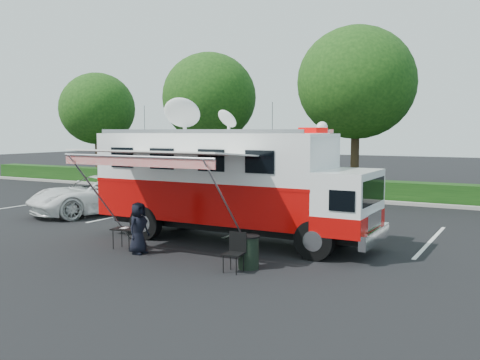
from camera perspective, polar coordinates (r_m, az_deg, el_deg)
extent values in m
plane|color=black|center=(16.98, -0.82, -6.53)|extent=(120.00, 120.00, 0.00)
cube|color=#9E998E|center=(26.01, 19.25, -2.52)|extent=(60.00, 0.35, 0.15)
cube|color=black|center=(26.84, 19.60, -1.38)|extent=(60.00, 1.20, 1.00)
cylinder|color=black|center=(37.99, -14.87, 2.90)|extent=(0.44, 0.44, 4.00)
ellipsoid|color=#14380F|center=(37.99, -14.98, 7.36)|extent=(5.12, 5.12, 4.86)
cylinder|color=black|center=(32.43, -3.28, 3.03)|extent=(0.44, 0.44, 4.40)
ellipsoid|color=#14380F|center=(32.46, -3.31, 8.79)|extent=(5.63, 5.63, 5.35)
cylinder|color=black|center=(28.67, 12.16, 3.03)|extent=(0.44, 0.44, 4.80)
ellipsoid|color=#14380F|center=(28.75, 12.30, 10.12)|extent=(6.14, 6.14, 5.84)
cube|color=silver|center=(27.31, -20.92, -2.36)|extent=(0.12, 5.50, 0.01)
cube|color=silver|center=(23.09, -11.23, -3.46)|extent=(0.12, 5.50, 0.01)
cube|color=silver|center=(19.81, 2.23, -4.81)|extent=(0.12, 5.50, 0.01)
cube|color=silver|center=(17.99, 19.68, -6.16)|extent=(0.12, 5.50, 0.01)
cube|color=black|center=(16.88, -0.82, -4.73)|extent=(8.50, 1.38, 0.30)
cylinder|color=black|center=(14.58, 7.95, -6.38)|extent=(1.09, 0.32, 1.09)
cylinder|color=black|center=(16.60, 10.65, -4.99)|extent=(1.09, 0.32, 1.09)
cylinder|color=black|center=(17.42, -10.00, -4.49)|extent=(1.09, 0.32, 1.09)
cylinder|color=black|center=(19.14, -5.91, -3.56)|extent=(1.09, 0.32, 1.09)
cube|color=silver|center=(15.19, 14.17, -5.83)|extent=(0.20, 2.47, 0.40)
cube|color=white|center=(15.24, 11.55, -2.16)|extent=(1.38, 2.47, 1.68)
cube|color=#B30907|center=(15.33, 11.51, -4.36)|extent=(1.40, 2.49, 0.54)
cube|color=black|center=(15.03, 13.91, -1.18)|extent=(0.12, 2.17, 0.69)
cube|color=#B30907|center=(17.12, -2.84, -2.08)|extent=(7.51, 2.47, 1.19)
cube|color=#B30907|center=(17.05, -2.85, -0.11)|extent=(7.53, 2.49, 0.10)
cube|color=white|center=(17.00, -2.86, 2.38)|extent=(7.51, 2.47, 1.38)
cube|color=silver|center=(16.97, -2.87, 4.85)|extent=(7.51, 2.47, 0.08)
cube|color=#CC0505|center=(15.47, 7.82, 5.28)|extent=(0.54, 0.94, 0.16)
sphere|color=white|center=(16.43, 8.75, 5.61)|extent=(0.34, 0.34, 0.34)
ellipsoid|color=silver|center=(17.46, -6.20, 7.14)|extent=(1.19, 1.19, 0.36)
ellipsoid|color=silver|center=(16.94, -1.38, 6.56)|extent=(0.69, 0.69, 0.20)
cylinder|color=black|center=(19.08, -10.15, 6.34)|extent=(0.02, 0.02, 0.99)
cylinder|color=black|center=(18.12, -6.23, 6.45)|extent=(0.02, 0.02, 0.99)
cylinder|color=black|center=(16.43, 3.47, 6.59)|extent=(0.02, 0.02, 0.99)
cube|color=white|center=(15.10, -8.35, 2.90)|extent=(4.94, 2.37, 0.21)
cube|color=red|center=(14.20, -11.18, 1.99)|extent=(4.94, 0.04, 0.28)
cylinder|color=#B2B2B7|center=(14.17, -11.24, 2.46)|extent=(4.94, 0.07, 0.07)
cylinder|color=#B2B2B7|center=(16.60, -14.56, -2.05)|extent=(0.05, 2.56, 2.85)
cylinder|color=#B2B2B7|center=(13.95, -1.15, -3.26)|extent=(0.05, 2.56, 2.85)
imported|color=white|center=(23.35, -14.81, -3.45)|extent=(4.68, 6.34, 1.60)
imported|color=black|center=(15.57, -10.73, -7.72)|extent=(0.48, 0.73, 1.47)
cube|color=black|center=(16.11, -12.16, -5.13)|extent=(0.81, 0.63, 0.03)
cylinder|color=black|center=(16.22, -13.38, -6.16)|extent=(0.02, 0.02, 0.60)
cylinder|color=black|center=(16.50, -12.50, -5.95)|extent=(0.02, 0.02, 0.60)
cylinder|color=black|center=(15.83, -11.76, -6.41)|extent=(0.02, 0.02, 0.60)
cylinder|color=black|center=(16.11, -10.88, -6.19)|extent=(0.02, 0.02, 0.60)
cube|color=silver|center=(16.17, -12.18, -5.01)|extent=(0.19, 0.26, 0.01)
cube|color=black|center=(13.25, -0.71, -7.90)|extent=(0.51, 0.51, 0.04)
cube|color=black|center=(13.39, -0.22, -6.64)|extent=(0.46, 0.10, 0.51)
cylinder|color=black|center=(13.24, -1.81, -8.93)|extent=(0.02, 0.02, 0.46)
cylinder|color=black|center=(13.55, -1.01, -8.60)|extent=(0.02, 0.02, 0.46)
cylinder|color=black|center=(13.06, -0.40, -9.13)|extent=(0.02, 0.02, 0.46)
cylinder|color=black|center=(13.37, 0.38, -8.78)|extent=(0.02, 0.02, 0.46)
cylinder|color=black|center=(13.63, 0.92, -7.76)|extent=(0.52, 0.52, 0.81)
cylinder|color=black|center=(13.54, 0.92, -6.02)|extent=(0.57, 0.57, 0.04)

